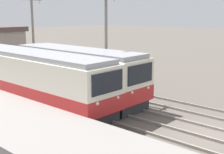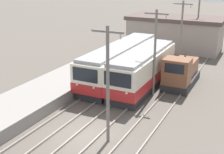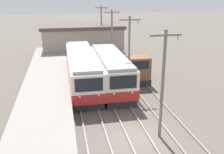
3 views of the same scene
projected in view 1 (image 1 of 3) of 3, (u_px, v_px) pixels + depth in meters
The scene contains 8 objects.
ground_plane at pixel (209, 135), 15.25m from camera, with size 200.00×200.00×0.00m, color #564F47.
track_left at pixel (182, 151), 13.35m from camera, with size 1.54×60.00×0.14m.
track_center at pixel (211, 133), 15.39m from camera, with size 1.54×60.00×0.14m.
commuter_train_left at pixel (32, 79), 20.30m from camera, with size 2.84×13.59×3.46m.
commuter_train_center at pixel (77, 75), 21.51m from camera, with size 2.84×10.99×3.49m.
shunting_locomotive at pixel (88, 72), 25.13m from camera, with size 2.40×5.78×3.00m.
catenary_mast_mid at pixel (106, 41), 21.24m from camera, with size 2.00×0.20×7.32m.
catenary_mast_far at pixel (33, 35), 26.88m from camera, with size 2.00×0.20×7.32m.
Camera 1 is at (-13.85, -6.06, 5.90)m, focal length 50.00 mm.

